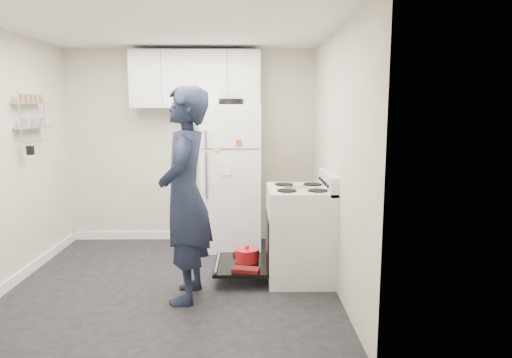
{
  "coord_description": "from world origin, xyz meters",
  "views": [
    {
      "loc": [
        0.75,
        -4.38,
        1.76
      ],
      "look_at": [
        0.83,
        0.11,
        1.05
      ],
      "focal_mm": 32.0,
      "sensor_mm": 36.0,
      "label": 1
    }
  ],
  "objects_px": {
    "electric_range": "(298,234)",
    "open_oven_door": "(243,261)",
    "refrigerator": "(232,177)",
    "person": "(185,195)"
  },
  "relations": [
    {
      "from": "electric_range",
      "to": "open_oven_door",
      "type": "xyz_separation_m",
      "value": [
        -0.57,
        0.02,
        -0.29
      ]
    },
    {
      "from": "open_oven_door",
      "to": "refrigerator",
      "type": "bearing_deg",
      "value": 98.25
    },
    {
      "from": "refrigerator",
      "to": "person",
      "type": "bearing_deg",
      "value": -102.77
    },
    {
      "from": "open_oven_door",
      "to": "refrigerator",
      "type": "xyz_separation_m",
      "value": [
        -0.16,
        1.08,
        0.72
      ]
    },
    {
      "from": "open_oven_door",
      "to": "person",
      "type": "bearing_deg",
      "value": -135.54
    },
    {
      "from": "electric_range",
      "to": "open_oven_door",
      "type": "height_order",
      "value": "electric_range"
    },
    {
      "from": "open_oven_door",
      "to": "refrigerator",
      "type": "relative_size",
      "value": 0.38
    },
    {
      "from": "open_oven_door",
      "to": "refrigerator",
      "type": "height_order",
      "value": "refrigerator"
    },
    {
      "from": "electric_range",
      "to": "open_oven_door",
      "type": "distance_m",
      "value": 0.64
    },
    {
      "from": "refrigerator",
      "to": "person",
      "type": "relative_size",
      "value": 0.96
    }
  ]
}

